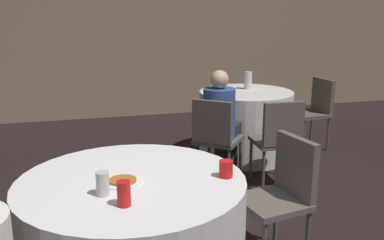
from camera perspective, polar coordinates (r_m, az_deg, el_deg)
The scene contains 12 objects.
wall_back at distance 6.70m, azimuth -11.57°, elevation 12.12°, with size 16.00×0.06×2.80m.
table_far at distance 4.93m, azimuth 7.13°, elevation -0.52°, with size 1.05×1.05×0.76m.
chair_near_east at distance 2.91m, azimuth 12.11°, elevation -8.81°, with size 0.47×0.47×0.85m.
chair_far_east at distance 5.37m, azimuth 16.15°, elevation 1.76°, with size 0.43×0.43×0.85m.
chair_far_southwest at distance 4.04m, azimuth 3.13°, elevation -1.80°, with size 0.56×0.56×0.85m.
chair_far_south at distance 4.05m, azimuth 11.49°, elevation -2.03°, with size 0.42×0.42×0.85m.
person_blue_shirt at distance 4.18m, azimuth 3.98°, elevation -0.79°, with size 0.44×0.45×1.10m.
pizza_plate_near at distance 2.32m, azimuth -9.21°, elevation -8.05°, with size 0.21×0.21×0.02m.
soda_can_red at distance 2.04m, azimuth -9.07°, elevation -9.67°, with size 0.07×0.07×0.12m.
soda_can_silver at distance 2.17m, azimuth -11.81°, elevation -8.33°, with size 0.07×0.07×0.12m.
cup_near at distance 2.36m, azimuth 4.55°, elevation -6.52°, with size 0.08×0.08×0.09m.
bottle_far at distance 4.98m, azimuth 7.48°, elevation 5.25°, with size 0.09×0.09×0.20m.
Camera 1 is at (-0.43, -2.13, 1.65)m, focal length 40.00 mm.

